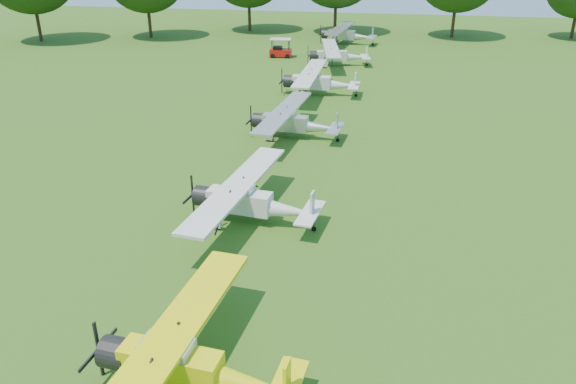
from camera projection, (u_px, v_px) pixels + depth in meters
name	position (u px, v px, depth m)	size (l,w,h in m)	color
ground	(258.00, 203.00, 30.38)	(160.00, 160.00, 0.00)	#275A16
tree_belt	(329.00, 55.00, 26.55)	(137.36, 130.27, 14.52)	#321E13
aircraft_2	(186.00, 363.00, 17.28)	(6.82, 10.87, 2.13)	#DCDA09
aircraft_3	(249.00, 199.00, 27.88)	(6.86, 10.90, 2.14)	silver
aircraft_4	(292.00, 121.00, 39.53)	(6.73, 10.73, 2.11)	silver
aircraft_5	(317.00, 81.00, 49.98)	(7.08, 11.24, 2.23)	silver
aircraft_6	(336.00, 54.00, 61.02)	(6.88, 10.89, 2.14)	silver
aircraft_7	(346.00, 34.00, 72.85)	(7.38, 11.74, 2.30)	silver
golf_cart	(280.00, 51.00, 65.44)	(2.63, 1.78, 2.12)	#B5130C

